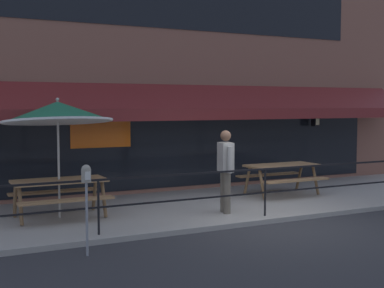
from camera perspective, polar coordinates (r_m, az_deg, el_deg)
The scene contains 9 objects.
ground_plane at distance 10.74m, azimuth 8.69°, elevation -8.40°, with size 120.00×120.00×0.00m, color #2D2D30.
patio_deck at distance 12.37m, azimuth 3.26°, elevation -6.44°, with size 15.00×4.00×0.10m, color #9E998E.
restaurant_building at distance 14.17m, azimuth -1.26°, elevation 9.03°, with size 15.00×1.60×7.09m.
patio_railing at distance 10.83m, azimuth 7.81°, elevation -3.98°, with size 13.84×0.04×0.97m.
picnic_table_left at distance 10.88m, azimuth -13.95°, elevation -4.53°, with size 1.80×1.42×0.76m.
picnic_table_centre at distance 13.39m, azimuth 9.54°, elevation -2.83°, with size 1.80×1.42×0.76m.
patio_umbrella_left at distance 10.79m, azimuth -14.13°, elevation 3.26°, with size 2.14×2.14×2.40m.
pedestrian_walking at distance 11.03m, azimuth 3.59°, elevation -2.45°, with size 0.31×0.61×1.71m.
parking_meter_near at distance 8.36m, azimuth -11.21°, elevation -4.03°, with size 0.15×0.16×1.42m.
Camera 1 is at (-6.12, -8.51, 2.34)m, focal length 50.00 mm.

